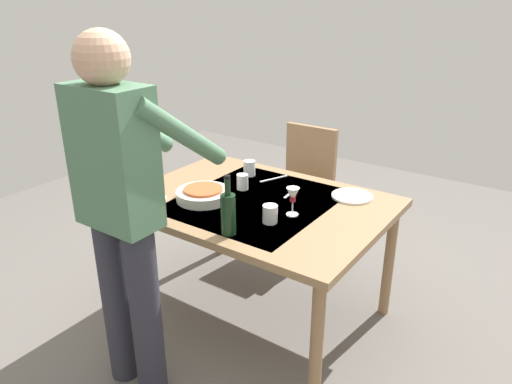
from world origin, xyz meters
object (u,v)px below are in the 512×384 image
object	(u,v)px
water_cup_near_right	(249,168)
water_cup_far_left	(242,182)
wine_glass_left	(293,196)
serving_bowl_pasta	(203,194)
chair_near	(303,181)
water_cup_near_left	(270,214)
wine_bottle	(228,213)
dinner_plate_far	(145,200)
dinner_plate_near	(352,196)
dining_table	(256,212)
person_server	(122,205)

from	to	relation	value
water_cup_near_right	water_cup_far_left	size ratio (longest dim) A/B	1.06
wine_glass_left	serving_bowl_pasta	size ratio (longest dim) A/B	0.50
serving_bowl_pasta	wine_glass_left	bearing A→B (deg)	-167.97
chair_near	serving_bowl_pasta	distance (m)	1.09
water_cup_near_left	serving_bowl_pasta	world-z (taller)	water_cup_near_left
water_cup_far_left	water_cup_near_left	bearing A→B (deg)	143.34
wine_bottle	dinner_plate_far	world-z (taller)	wine_bottle
chair_near	water_cup_near_left	distance (m)	1.19
chair_near	water_cup_near_left	world-z (taller)	chair_near
wine_bottle	dinner_plate_far	bearing A→B (deg)	-4.28
water_cup_near_right	dinner_plate_near	world-z (taller)	water_cup_near_right
dining_table	serving_bowl_pasta	bearing A→B (deg)	32.67
water_cup_near_right	dinner_plate_far	size ratio (longest dim) A/B	0.41
wine_glass_left	water_cup_far_left	distance (m)	0.45
water_cup_far_left	dinner_plate_far	size ratio (longest dim) A/B	0.39
serving_bowl_pasta	dining_table	bearing A→B (deg)	-147.33
wine_bottle	water_cup_near_left	size ratio (longest dim) A/B	3.22
water_cup_near_left	water_cup_far_left	xyz separation A→B (m)	(0.37, -0.28, -0.00)
wine_bottle	serving_bowl_pasta	xyz separation A→B (m)	(0.36, -0.24, -0.08)
wine_bottle	dinner_plate_near	size ratio (longest dim) A/B	1.29
serving_bowl_pasta	person_server	bearing A→B (deg)	97.78
chair_near	water_cup_far_left	world-z (taller)	chair_near
water_cup_far_left	person_server	bearing A→B (deg)	89.96
wine_glass_left	dinner_plate_far	size ratio (longest dim) A/B	0.66
water_cup_near_right	dining_table	bearing A→B (deg)	130.76
wine_glass_left	dinner_plate_far	xyz separation A→B (m)	(0.76, 0.31, -0.10)
wine_glass_left	dining_table	bearing A→B (deg)	-10.64
water_cup_near_left	water_cup_far_left	distance (m)	0.47
person_server	water_cup_near_right	xyz separation A→B (m)	(0.10, -1.08, -0.17)
water_cup_far_left	dinner_plate_near	world-z (taller)	water_cup_far_left
water_cup_near_right	serving_bowl_pasta	xyz separation A→B (m)	(-0.01, 0.46, -0.01)
dinner_plate_near	dinner_plate_far	distance (m)	1.15
dinner_plate_near	dinner_plate_far	xyz separation A→B (m)	(0.91, 0.70, 0.00)
dinner_plate_near	water_cup_near_left	bearing A→B (deg)	69.12
water_cup_near_left	dinner_plate_far	bearing A→B (deg)	13.31
wine_bottle	person_server	bearing A→B (deg)	53.54
wine_glass_left	water_cup_far_left	xyz separation A→B (m)	(0.42, -0.14, -0.06)
water_cup_near_left	wine_glass_left	bearing A→B (deg)	-108.91
person_server	water_cup_far_left	world-z (taller)	person_server
person_server	serving_bowl_pasta	bearing A→B (deg)	-82.22
person_server	dinner_plate_near	world-z (taller)	person_server
dining_table	dinner_plate_near	bearing A→B (deg)	-140.40
water_cup_far_left	serving_bowl_pasta	xyz separation A→B (m)	(0.09, 0.25, -0.01)
water_cup_far_left	chair_near	bearing A→B (deg)	-87.05
wine_glass_left	water_cup_near_left	size ratio (longest dim) A/B	1.64
wine_glass_left	water_cup_far_left	size ratio (longest dim) A/B	1.67
water_cup_far_left	dinner_plate_near	xyz separation A→B (m)	(-0.58, -0.25, -0.04)
wine_glass_left	water_cup_near_left	bearing A→B (deg)	71.09
person_server	dinner_plate_near	bearing A→B (deg)	-117.20
wine_glass_left	water_cup_near_right	size ratio (longest dim) A/B	1.58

